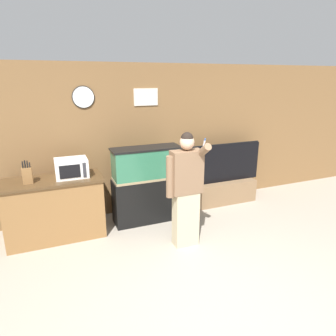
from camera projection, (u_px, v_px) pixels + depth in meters
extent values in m
plane|color=gray|center=(235.00, 318.00, 3.06)|extent=(18.00, 18.00, 0.00)
cube|color=brown|center=(144.00, 140.00, 5.33)|extent=(10.00, 0.06, 2.60)
cube|color=beige|center=(146.00, 97.00, 5.09)|extent=(0.42, 0.02, 0.29)
cylinder|color=white|center=(83.00, 97.00, 4.71)|extent=(0.32, 0.03, 0.32)
cylinder|color=black|center=(83.00, 97.00, 4.71)|extent=(0.35, 0.01, 0.35)
cube|color=brown|center=(55.00, 210.00, 4.51)|extent=(1.38, 0.60, 0.90)
cube|color=#48321C|center=(52.00, 181.00, 4.37)|extent=(1.42, 0.64, 0.03)
cube|color=white|center=(71.00, 168.00, 4.45)|extent=(0.46, 0.36, 0.27)
cube|color=black|center=(70.00, 172.00, 4.27)|extent=(0.29, 0.01, 0.19)
cube|color=#2D2D33|center=(85.00, 170.00, 4.35)|extent=(0.05, 0.01, 0.22)
cube|color=brown|center=(28.00, 176.00, 4.18)|extent=(0.13, 0.11, 0.22)
cylinder|color=black|center=(22.00, 165.00, 4.12)|extent=(0.02, 0.02, 0.08)
cylinder|color=black|center=(25.00, 165.00, 4.13)|extent=(0.02, 0.02, 0.10)
cylinder|color=black|center=(27.00, 165.00, 4.15)|extent=(0.02, 0.02, 0.07)
cylinder|color=black|center=(30.00, 165.00, 4.16)|extent=(0.02, 0.02, 0.07)
cylinder|color=black|center=(23.00, 164.00, 4.16)|extent=(0.02, 0.02, 0.09)
cylinder|color=black|center=(25.00, 164.00, 4.17)|extent=(0.02, 0.02, 0.10)
cylinder|color=black|center=(27.00, 164.00, 4.18)|extent=(0.02, 0.02, 0.09)
cube|color=black|center=(147.00, 200.00, 5.07)|extent=(1.14, 0.41, 0.75)
cube|color=#937F5B|center=(147.00, 178.00, 4.96)|extent=(1.10, 0.40, 0.04)
cube|color=#2D6B4C|center=(147.00, 163.00, 4.89)|extent=(1.09, 0.39, 0.51)
cube|color=black|center=(146.00, 148.00, 4.82)|extent=(1.14, 0.41, 0.03)
cube|color=brown|center=(224.00, 191.00, 5.88)|extent=(1.21, 0.40, 0.43)
cube|color=black|center=(226.00, 163.00, 5.71)|extent=(1.43, 0.05, 0.73)
cube|color=black|center=(225.00, 163.00, 5.74)|extent=(1.46, 0.01, 0.76)
cube|color=#BCAD89|center=(186.00, 219.00, 4.32)|extent=(0.35, 0.20, 0.81)
cube|color=brown|center=(186.00, 172.00, 4.12)|extent=(0.44, 0.21, 0.61)
sphere|color=tan|center=(187.00, 142.00, 4.00)|extent=(0.20, 0.20, 0.20)
sphere|color=black|center=(187.00, 138.00, 3.98)|extent=(0.17, 0.17, 0.17)
cylinder|color=brown|center=(170.00, 177.00, 4.04)|extent=(0.11, 0.11, 0.58)
cylinder|color=brown|center=(203.00, 151.00, 3.97)|extent=(0.10, 0.32, 0.27)
cylinder|color=white|center=(204.00, 144.00, 3.93)|extent=(0.02, 0.06, 0.11)
cylinder|color=#2856B2|center=(205.00, 140.00, 3.89)|extent=(0.02, 0.03, 0.05)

